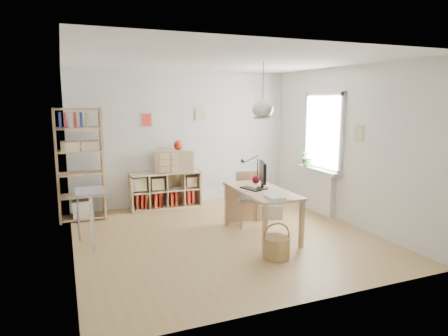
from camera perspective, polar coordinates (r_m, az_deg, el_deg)
name	(u,v)px	position (r m, az deg, el deg)	size (l,w,h in m)	color
ground	(225,237)	(6.40, 0.18, -9.80)	(4.50, 4.50, 0.00)	tan
room_shell	(263,109)	(6.12, 5.55, 8.40)	(4.50, 4.50, 4.50)	white
window_unit	(324,132)	(7.67, 14.07, 5.05)	(0.07, 1.16, 1.46)	white
radiator	(320,192)	(7.82, 13.52, -3.37)	(0.10, 0.80, 0.80)	white
windowsill	(318,170)	(7.71, 13.34, -0.29)	(0.22, 1.20, 0.06)	silver
desk	(261,195)	(6.30, 5.35, -3.91)	(0.70, 1.50, 0.75)	tan
cube_shelf	(164,193)	(8.08, -8.54, -3.52)	(1.40, 0.38, 0.72)	#D0B989
tall_bookshelf	(80,160)	(7.46, -19.93, 1.06)	(0.80, 0.38, 2.00)	tan
side_table	(86,203)	(6.12, -19.16, -4.73)	(0.40, 0.55, 0.85)	#9B9B9E
chair	(250,195)	(6.93, 3.71, -3.81)	(0.54, 0.54, 0.91)	#9B9B9E
wicker_basket	(276,247)	(5.58, 7.50, -11.07)	(0.37, 0.37, 0.51)	olive
storage_chest	(267,207)	(7.44, 6.12, -5.62)	(0.65, 0.69, 0.54)	silver
monitor	(263,174)	(6.30, 5.53, -0.82)	(0.20, 0.48, 0.43)	black
keyboard	(251,189)	(6.28, 3.83, -2.97)	(0.14, 0.38, 0.02)	black
task_lamp	(249,166)	(6.81, 3.62, 0.34)	(0.39, 0.14, 0.41)	black
yarn_ball	(256,180)	(6.70, 4.57, -1.70)	(0.13, 0.13, 0.13)	#520A18
paper_tray	(275,197)	(5.76, 7.25, -4.16)	(0.23, 0.29, 0.03)	silver
drawer_chest	(174,161)	(7.97, -7.11, 1.00)	(0.75, 0.34, 0.43)	#D0B989
red_vase	(178,145)	(7.95, -6.59, 3.26)	(0.16, 0.16, 0.20)	#A11B0D
potted_plant	(307,157)	(7.95, 11.83, 1.61)	(0.33, 0.28, 0.36)	#34732B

